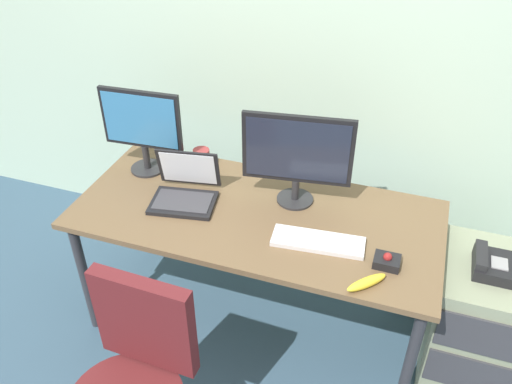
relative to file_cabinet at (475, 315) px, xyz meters
The scene contains 12 objects.
ground_plane 1.14m from the file_cabinet, behind, with size 8.00×8.00×0.00m, color #354F64.
back_wall 1.67m from the file_cabinet, 149.41° to the left, with size 6.00×0.10×2.80m, color #AFCBB3.
desk 1.15m from the file_cabinet, behind, with size 1.75×0.79×0.74m.
file_cabinet is the anchor object (origin of this frame).
desk_phone 0.35m from the file_cabinet, 116.78° to the right, with size 0.17×0.20×0.09m.
monitor_main 1.17m from the file_cabinet, behind, with size 0.52×0.18×0.46m.
monitor_side 1.90m from the file_cabinet, behind, with size 0.43×0.18×0.46m.
keyboard 0.90m from the file_cabinet, 163.57° to the right, with size 0.42×0.17×0.03m.
laptop 1.54m from the file_cabinet, behind, with size 0.35×0.33×0.24m.
trackball_mouse 0.69m from the file_cabinet, 149.67° to the right, with size 0.11×0.09×0.07m.
coffee_mug 1.59m from the file_cabinet, behind, with size 0.10×0.09×0.10m.
banana 0.80m from the file_cabinet, 141.03° to the right, with size 0.19×0.04×0.04m, color yellow.
Camera 1 is at (0.65, -1.90, 2.30)m, focal length 37.23 mm.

